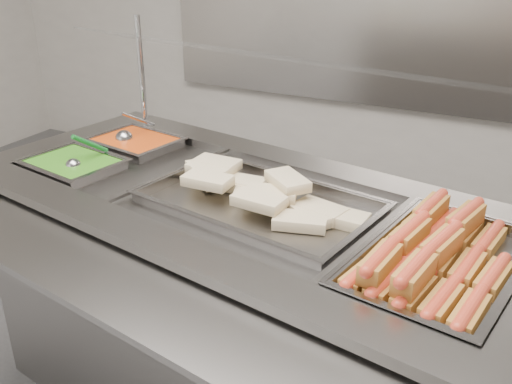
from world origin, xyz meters
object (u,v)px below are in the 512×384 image
at_px(pan_hotdogs, 440,272).
at_px(serving_spoon, 77,162).
at_px(pan_wraps, 259,208).
at_px(ladle, 125,138).
at_px(sneeze_guard, 286,64).
at_px(steam_counter, 244,315).

bearing_deg(pan_hotdogs, serving_spoon, 177.31).
bearing_deg(pan_wraps, ladle, 160.47).
bearing_deg(serving_spoon, sneeze_guard, 21.34).
bearing_deg(ladle, pan_wraps, -19.53).
bearing_deg(serving_spoon, pan_hotdogs, -2.69).
relative_size(pan_wraps, ladle, 3.77).
bearing_deg(sneeze_guard, pan_hotdogs, -28.87).
bearing_deg(steam_counter, sneeze_guard, 80.42).
relative_size(sneeze_guard, pan_wraps, 2.27).
relative_size(sneeze_guard, pan_hotdogs, 2.80).
height_order(pan_wraps, ladle, ladle).
xyz_separation_m(steam_counter, pan_hotdogs, (0.59, -0.10, 0.39)).
relative_size(steam_counter, sneeze_guard, 1.19).
xyz_separation_m(sneeze_guard, pan_wraps, (0.02, -0.22, -0.37)).
distance_m(sneeze_guard, ladle, 0.75).
distance_m(steam_counter, pan_wraps, 0.41).
relative_size(sneeze_guard, serving_spoon, 9.40).
height_order(sneeze_guard, pan_hotdogs, sneeze_guard).
bearing_deg(serving_spoon, steam_counter, 4.11).
bearing_deg(pan_hotdogs, ladle, 164.72).
relative_size(pan_hotdogs, ladle, 3.06).
relative_size(pan_hotdogs, pan_wraps, 0.81).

